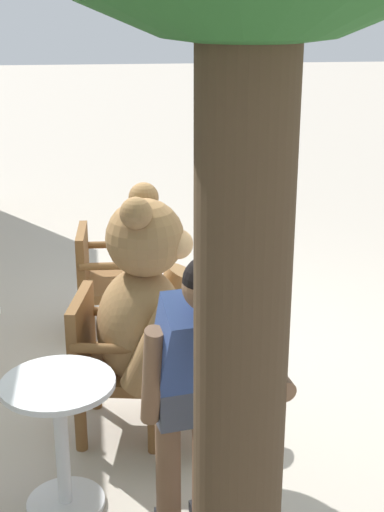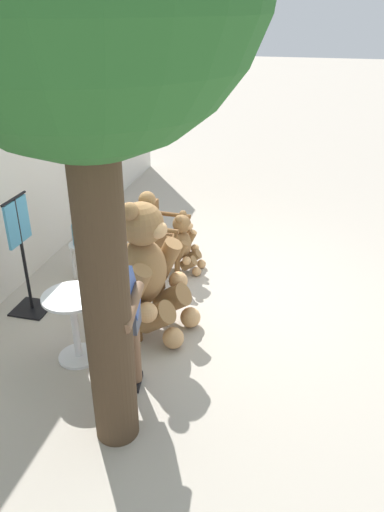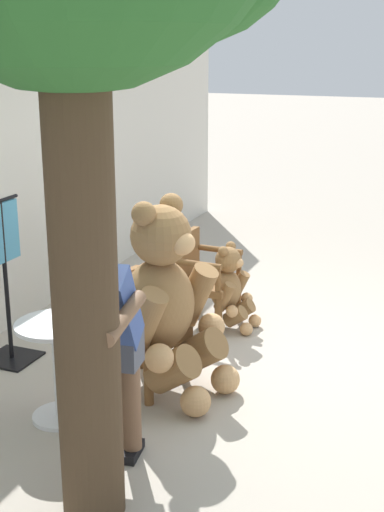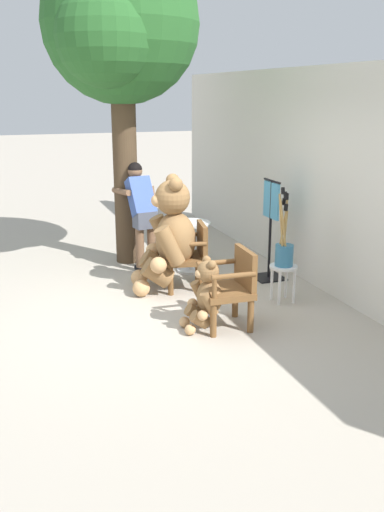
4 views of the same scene
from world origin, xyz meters
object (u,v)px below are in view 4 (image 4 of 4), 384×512
object	(u,v)px
wooden_chair_left	(189,254)
white_stool	(283,274)
teddy_bear_small	(206,295)
person_visitor	(141,207)
round_side_table	(191,241)
clothing_display_stand	(270,227)
patio_tree	(118,29)
teddy_bear_large	(169,235)
wooden_chair_right	(231,286)
brush_bucket	(284,249)

from	to	relation	value
wooden_chair_left	white_stool	distance (m)	1.25
teddy_bear_small	person_visitor	size ratio (longest dim) A/B	0.53
person_visitor	white_stool	bearing A→B (deg)	33.20
wooden_chair_left	round_side_table	size ratio (longest dim) A/B	1.19
person_visitor	clothing_display_stand	xyz separation A→B (m)	(1.04, 1.52, -0.19)
teddy_bear_small	person_visitor	distance (m)	2.44
white_stool	patio_tree	xyz separation A→B (m)	(-2.26, -1.42, 2.94)
teddy_bear_large	person_visitor	bearing A→B (deg)	-175.10
wooden_chair_left	patio_tree	size ratio (longest dim) A/B	0.19
wooden_chair_right	white_stool	world-z (taller)	wooden_chair_right
round_side_table	patio_tree	size ratio (longest dim) A/B	0.16
teddy_bear_small	patio_tree	distance (m)	3.99
teddy_bear_large	round_side_table	size ratio (longest dim) A/B	2.07
wooden_chair_left	person_visitor	world-z (taller)	person_visitor
round_side_table	wooden_chair_left	bearing A→B (deg)	-21.11
person_visitor	clothing_display_stand	bearing A→B (deg)	55.49
wooden_chair_right	patio_tree	world-z (taller)	patio_tree
wooden_chair_right	round_side_table	size ratio (longest dim) A/B	1.19
person_visitor	white_stool	xyz separation A→B (m)	(1.92, 1.25, -0.55)
teddy_bear_large	brush_bucket	size ratio (longest dim) A/B	1.55
patio_tree	teddy_bear_large	bearing A→B (deg)	10.64
wooden_chair_right	clothing_display_stand	bearing A→B (deg)	139.14
teddy_bear_small	teddy_bear_large	bearing A→B (deg)	178.96
teddy_bear_large	white_stool	world-z (taller)	teddy_bear_large
wooden_chair_right	teddy_bear_small	distance (m)	0.29
brush_bucket	teddy_bear_large	bearing A→B (deg)	-127.32
teddy_bear_small	brush_bucket	distance (m)	1.31
brush_bucket	patio_tree	size ratio (longest dim) A/B	0.22
teddy_bear_small	round_side_table	size ratio (longest dim) A/B	1.11
white_stool	round_side_table	size ratio (longest dim) A/B	0.64
wooden_chair_right	round_side_table	distance (m)	2.04
wooden_chair_right	teddy_bear_small	world-z (taller)	wooden_chair_right
teddy_bear_small	clothing_display_stand	distance (m)	2.01
wooden_chair_left	teddy_bear_large	distance (m)	0.37
round_side_table	brush_bucket	bearing A→B (deg)	22.33
wooden_chair_right	white_stool	distance (m)	1.03
wooden_chair_left	clothing_display_stand	xyz separation A→B (m)	(-0.02, 1.17, 0.26)
wooden_chair_right	round_side_table	xyz separation A→B (m)	(-2.02, 0.27, -0.01)
brush_bucket	clothing_display_stand	world-z (taller)	brush_bucket
white_stool	patio_tree	distance (m)	3.97
wooden_chair_left	clothing_display_stand	size ratio (longest dim) A/B	0.63
brush_bucket	round_side_table	xyz separation A→B (m)	(-1.55, -0.64, -0.23)
wooden_chair_left	brush_bucket	distance (m)	1.26
patio_tree	teddy_bear_small	bearing A→B (deg)	4.89
person_visitor	patio_tree	world-z (taller)	patio_tree
brush_bucket	clothing_display_stand	xyz separation A→B (m)	(-0.87, 0.27, 0.05)
white_stool	wooden_chair_right	bearing A→B (deg)	-62.38
wooden_chair_right	patio_tree	size ratio (longest dim) A/B	0.19
patio_tree	round_side_table	bearing A→B (deg)	47.86
teddy_bear_large	brush_bucket	distance (m)	1.46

